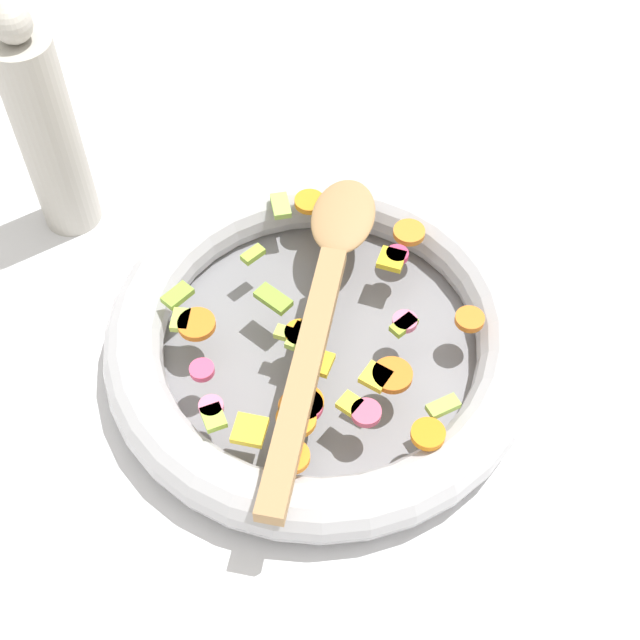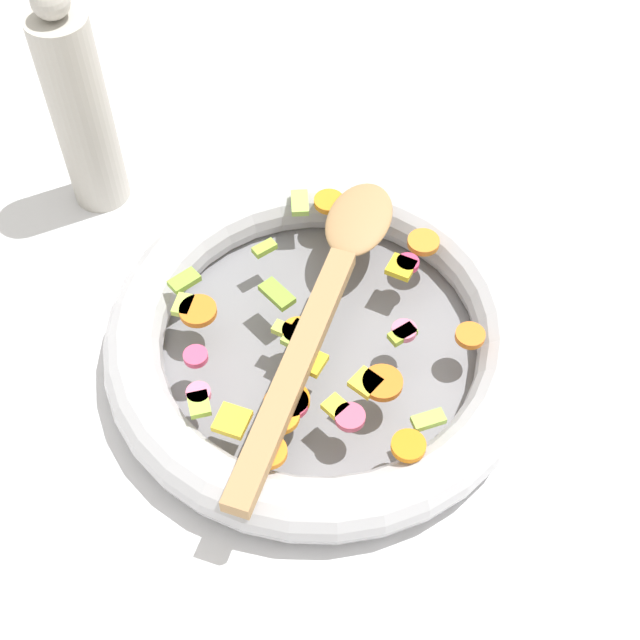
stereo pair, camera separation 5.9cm
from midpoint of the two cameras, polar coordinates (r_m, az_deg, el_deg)
ground_plane at (r=0.78m, az=-2.16°, el=-2.31°), size 4.00×4.00×0.00m
skillet at (r=0.76m, az=-2.21°, el=-1.37°), size 0.37×0.37×0.05m
chopped_vegetables at (r=0.71m, az=-2.50°, el=-2.07°), size 0.28×0.28×0.01m
wooden_spoon at (r=0.74m, az=-1.99°, el=1.66°), size 0.22×0.30×0.01m
pepper_mill at (r=0.85m, az=-19.02°, el=11.21°), size 0.05×0.05×0.24m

